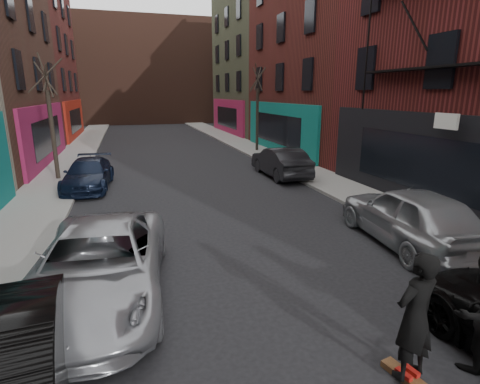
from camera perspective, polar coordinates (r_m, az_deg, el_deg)
sidewalk_left at (r=32.16m, az=-22.86°, el=6.38°), size 2.50×84.00×0.13m
sidewalk_right at (r=33.23m, az=-0.77°, el=7.78°), size 2.50×84.00×0.13m
buildings_right at (r=24.37m, az=27.82°, el=22.32°), size 12.00×56.00×16.00m
building_far at (r=57.85m, az=-14.57°, el=17.23°), size 40.00×10.00×14.00m
tree_left_far at (r=20.02m, az=-27.00°, el=11.03°), size 2.00×2.00×6.50m
tree_right_far at (r=27.25m, az=2.67°, el=13.51°), size 2.00×2.00×6.80m
parked_left_far at (r=8.33m, az=-20.62°, el=-10.28°), size 3.14×5.79×1.54m
parked_left_end at (r=18.05m, az=-22.10°, el=2.54°), size 2.19×4.67×1.32m
parked_right_far at (r=11.46m, az=24.62°, el=-3.36°), size 2.52×5.22×1.72m
parked_right_end at (r=19.29m, az=6.17°, el=4.59°), size 1.63×4.61×1.51m
skateboard at (r=6.74m, az=24.06°, el=-24.39°), size 0.37×0.83×0.10m
skateboarder at (r=6.16m, az=25.11°, el=-16.81°), size 0.80×0.60×1.97m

